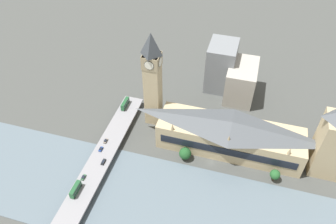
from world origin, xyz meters
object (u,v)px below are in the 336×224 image
at_px(car_northbound_tail, 103,162).
at_px(parliament_hall, 230,135).
at_px(victoria_tower, 335,141).
at_px(road_bridge, 88,182).
at_px(clock_tower, 152,78).
at_px(double_decker_bus_mid, 125,103).
at_px(car_southbound_lead, 101,149).
at_px(car_northbound_mid, 106,141).
at_px(car_northbound_lead, 83,177).
at_px(double_decker_bus_lead, 75,189).

bearing_deg(car_northbound_tail, parliament_hall, -62.54).
distance_m(victoria_tower, road_bridge, 145.89).
distance_m(clock_tower, double_decker_bus_mid, 38.19).
height_order(double_decker_bus_mid, car_southbound_lead, double_decker_bus_mid).
xyz_separation_m(double_decker_bus_mid, car_southbound_lead, (-43.17, -0.16, -1.99)).
distance_m(car_northbound_tail, car_southbound_lead, 10.69).
relative_size(car_northbound_mid, car_northbound_tail, 0.89).
bearing_deg(car_northbound_lead, car_northbound_tail, -25.54).
xyz_separation_m(road_bridge, car_southbound_lead, (24.52, 2.71, 1.56)).
bearing_deg(car_northbound_tail, double_decker_bus_mid, 6.52).
xyz_separation_m(victoria_tower, car_southbound_lead, (-28.48, 136.97, -19.65)).
distance_m(road_bridge, double_decker_bus_mid, 67.84).
distance_m(clock_tower, car_northbound_tail, 61.29).
height_order(victoria_tower, double_decker_bus_mid, victoria_tower).
height_order(double_decker_bus_mid, car_northbound_tail, double_decker_bus_mid).
height_order(clock_tower, double_decker_bus_mid, clock_tower).
xyz_separation_m(road_bridge, car_northbound_lead, (1.72, 3.51, 1.55)).
relative_size(victoria_tower, road_bridge, 0.34).
bearing_deg(double_decker_bus_mid, victoria_tower, -96.11).
height_order(car_northbound_mid, car_northbound_tail, car_northbound_mid).
xyz_separation_m(clock_tower, road_bridge, (-64.73, 20.13, -33.91)).
relative_size(car_northbound_lead, car_northbound_mid, 0.98).
xyz_separation_m(double_decker_bus_lead, car_northbound_lead, (9.79, 0.40, -2.02)).
relative_size(double_decker_bus_lead, car_northbound_mid, 2.43).
xyz_separation_m(road_bridge, car_northbound_tail, (15.54, -3.09, 1.56)).
bearing_deg(car_northbound_mid, clock_tower, -34.67).
xyz_separation_m(car_northbound_lead, car_southbound_lead, (22.80, -0.80, 0.01)).
bearing_deg(victoria_tower, double_decker_bus_lead, 113.97).
relative_size(double_decker_bus_mid, car_northbound_mid, 2.75).
xyz_separation_m(double_decker_bus_lead, double_decker_bus_mid, (75.76, -0.25, -0.01)).
relative_size(parliament_hall, car_northbound_tail, 19.87).
height_order(double_decker_bus_lead, double_decker_bus_mid, double_decker_bus_lead).
bearing_deg(road_bridge, double_decker_bus_lead, 158.90).
height_order(double_decker_bus_mid, car_northbound_lead, double_decker_bus_mid).
distance_m(victoria_tower, double_decker_bus_lead, 151.37).
bearing_deg(parliament_hall, victoria_tower, -89.94).
xyz_separation_m(clock_tower, car_northbound_lead, (-63.01, 23.64, -32.36)).
bearing_deg(car_northbound_mid, double_decker_bus_lead, 179.32).
bearing_deg(clock_tower, car_southbound_lead, 150.40).
bearing_deg(victoria_tower, parliament_hall, 90.06).
bearing_deg(clock_tower, double_decker_bus_mid, 82.67).
xyz_separation_m(parliament_hall, car_northbound_mid, (-21.13, 77.70, -6.62)).
height_order(car_northbound_lead, car_northbound_tail, car_northbound_lead).
bearing_deg(road_bridge, parliament_hall, -54.80).
relative_size(clock_tower, road_bridge, 0.45).
xyz_separation_m(double_decker_bus_lead, car_northbound_mid, (39.88, -0.47, -1.98)).
height_order(parliament_hall, car_northbound_tail, parliament_hall).
relative_size(road_bridge, car_northbound_lead, 38.98).
height_order(parliament_hall, double_decker_bus_mid, parliament_hall).
bearing_deg(car_northbound_tail, road_bridge, 168.74).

